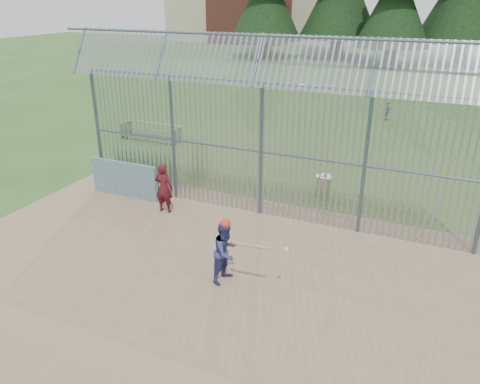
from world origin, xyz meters
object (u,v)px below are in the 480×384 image
at_px(dugout_wall, 124,179).
at_px(trash_can, 324,186).
at_px(batter, 226,252).
at_px(onlooker, 164,188).
at_px(bleacher, 151,131).

distance_m(dugout_wall, trash_can, 6.62).
bearing_deg(batter, onlooker, 65.04).
distance_m(batter, trash_can, 5.85).
bearing_deg(dugout_wall, trash_can, 23.66).
xyz_separation_m(dugout_wall, trash_can, (6.06, 2.66, -0.24)).
height_order(dugout_wall, bleacher, dugout_wall).
xyz_separation_m(onlooker, trash_can, (4.20, 3.15, -0.42)).
distance_m(onlooker, bleacher, 8.02).
bearing_deg(dugout_wall, batter, -30.80).
bearing_deg(onlooker, trash_can, -148.24).
relative_size(dugout_wall, trash_can, 3.05).
bearing_deg(bleacher, onlooker, -52.98).
bearing_deg(onlooker, bleacher, -58.08).
xyz_separation_m(batter, trash_can, (0.82, 5.78, -0.38)).
xyz_separation_m(batter, bleacher, (-8.19, 9.03, -0.35)).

